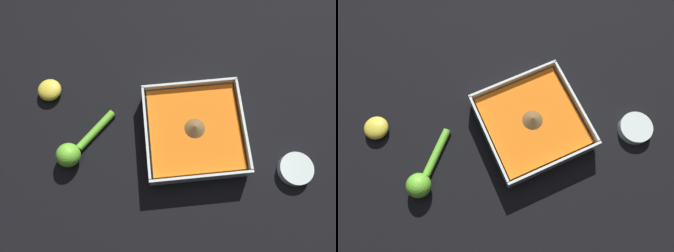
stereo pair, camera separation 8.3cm
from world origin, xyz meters
The scene contains 5 objects.
ground_plane centered at (0.00, 0.00, 0.00)m, with size 4.00×4.00×0.00m, color black.
square_dish centered at (0.01, 0.00, 0.03)m, with size 0.25×0.25×0.07m.
spice_bowl centered at (0.25, -0.12, 0.01)m, with size 0.08×0.08×0.03m.
lemon_squeezer centered at (-0.29, -0.02, 0.03)m, with size 0.15×0.15×0.06m.
lemon_half centered at (-0.36, 0.15, 0.02)m, with size 0.06×0.06×0.03m.
Camera 1 is at (-0.08, -0.24, 0.82)m, focal length 35.00 mm.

